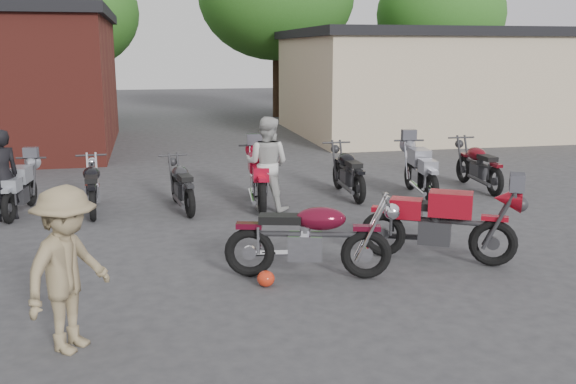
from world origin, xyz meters
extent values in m
plane|color=#313133|center=(0.00, 0.00, 0.00)|extent=(90.00, 90.00, 0.00)
cube|color=tan|center=(8.50, 15.00, 1.75)|extent=(10.00, 8.00, 3.50)
ellipsoid|color=#B32913|center=(-0.45, 0.42, 0.11)|extent=(0.27, 0.27, 0.22)
imported|color=black|center=(-4.49, 4.76, 0.83)|extent=(0.73, 0.67, 1.67)
imported|color=#BABAB5|center=(0.33, 4.53, 0.91)|extent=(1.11, 1.04, 1.81)
imported|color=#867553|center=(-2.73, -0.92, 0.87)|extent=(1.17, 1.29, 1.73)
camera|label=1|loc=(-1.86, -7.43, 3.04)|focal=40.00mm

